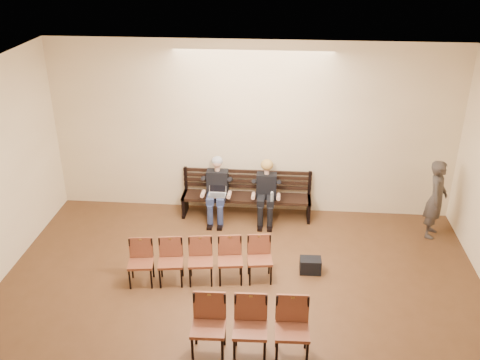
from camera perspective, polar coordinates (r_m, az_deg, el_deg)
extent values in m
cube|color=#F9E1B2|center=(10.55, 1.31, 5.41)|extent=(8.00, 0.02, 3.50)
cube|color=white|center=(5.27, -2.07, 4.72)|extent=(8.00, 10.00, 0.02)
cube|color=black|center=(10.86, 0.67, -2.79)|extent=(2.60, 0.90, 0.45)
cube|color=silver|center=(10.50, -2.48, -1.72)|extent=(0.36, 0.30, 0.25)
cylinder|color=silver|center=(10.32, 3.41, -2.36)|extent=(0.08, 0.08, 0.21)
cube|color=black|center=(9.30, 7.52, -9.02)|extent=(0.37, 0.26, 0.26)
imported|color=#3A332F|center=(10.56, 20.28, -1.35)|extent=(0.62, 0.75, 1.76)
cube|color=brown|center=(8.89, -4.23, -8.69)|extent=(2.39, 0.74, 0.77)
cube|color=brown|center=(7.48, 1.08, -15.69)|extent=(1.61, 0.54, 0.89)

